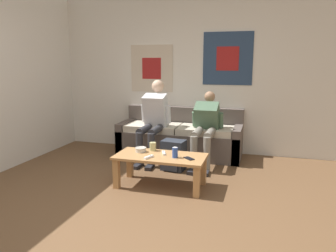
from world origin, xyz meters
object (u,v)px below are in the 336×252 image
object	(u,v)px
person_seated_adult	(154,118)
drink_can_blue	(175,152)
coffee_table	(160,161)
pillar_candle	(153,146)
backpack	(173,156)
game_controller_near_right	(149,157)
cell_phone	(189,158)
couch	(180,138)
game_controller_near_left	(164,153)
ceramic_bowl	(141,149)
person_seated_teen	(206,125)

from	to	relation	value
person_seated_adult	drink_can_blue	size ratio (longest dim) A/B	9.73
drink_can_blue	person_seated_adult	bearing A→B (deg)	120.22
coffee_table	pillar_candle	bearing A→B (deg)	131.39
backpack	game_controller_near_right	distance (m)	0.80
pillar_candle	cell_phone	xyz separation A→B (m)	(0.51, -0.22, -0.05)
couch	game_controller_near_left	bearing A→B (deg)	-84.44
ceramic_bowl	pillar_candle	world-z (taller)	pillar_candle
drink_can_blue	couch	bearing A→B (deg)	101.82
cell_phone	pillar_candle	bearing A→B (deg)	156.79
person_seated_teen	ceramic_bowl	world-z (taller)	person_seated_teen
person_seated_teen	ceramic_bowl	distance (m)	1.17
couch	game_controller_near_right	world-z (taller)	couch
couch	drink_can_blue	distance (m)	1.47
drink_can_blue	game_controller_near_left	size ratio (longest dim) A/B	0.85
game_controller_near_left	person_seated_adult	bearing A→B (deg)	115.25
person_seated_adult	coffee_table	bearing A→B (deg)	-67.20
person_seated_teen	game_controller_near_right	distance (m)	1.28
drink_can_blue	cell_phone	world-z (taller)	drink_can_blue
coffee_table	game_controller_near_left	bearing A→B (deg)	73.73
couch	backpack	size ratio (longest dim) A/B	4.63
pillar_candle	game_controller_near_left	xyz separation A→B (m)	(0.18, -0.11, -0.04)
game_controller_near_right	cell_phone	bearing A→B (deg)	12.35
person_seated_teen	ceramic_bowl	xyz separation A→B (m)	(-0.64, -0.96, -0.16)
person_seated_adult	backpack	world-z (taller)	person_seated_adult
couch	cell_phone	distance (m)	1.51
person_seated_teen	ceramic_bowl	size ratio (longest dim) A/B	7.38
couch	game_controller_near_left	world-z (taller)	couch
person_seated_adult	drink_can_blue	bearing A→B (deg)	-59.78
person_seated_adult	game_controller_near_left	bearing A→B (deg)	-64.75
coffee_table	person_seated_teen	bearing A→B (deg)	70.85
drink_can_blue	backpack	bearing A→B (deg)	106.94
person_seated_teen	cell_phone	world-z (taller)	person_seated_teen
person_seated_adult	game_controller_near_right	distance (m)	1.25
game_controller_near_left	coffee_table	bearing A→B (deg)	-106.27
person_seated_adult	game_controller_near_right	size ratio (longest dim) A/B	8.25
pillar_candle	game_controller_near_left	distance (m)	0.21
person_seated_adult	pillar_candle	world-z (taller)	person_seated_adult
game_controller_near_left	cell_phone	world-z (taller)	game_controller_near_left
person_seated_teen	person_seated_adult	bearing A→B (deg)	-179.69
cell_phone	backpack	bearing A→B (deg)	118.90
backpack	game_controller_near_right	size ratio (longest dim) A/B	2.87
person_seated_adult	backpack	size ratio (longest dim) A/B	2.87
coffee_table	ceramic_bowl	bearing A→B (deg)	164.67
pillar_candle	coffee_table	bearing A→B (deg)	-48.61
game_controller_near_right	backpack	bearing A→B (deg)	83.77
person_seated_adult	cell_phone	distance (m)	1.36
coffee_table	ceramic_bowl	size ratio (longest dim) A/B	7.64
backpack	person_seated_teen	bearing A→B (deg)	47.72
drink_can_blue	pillar_candle	bearing A→B (deg)	148.06
pillar_candle	drink_can_blue	size ratio (longest dim) A/B	0.95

